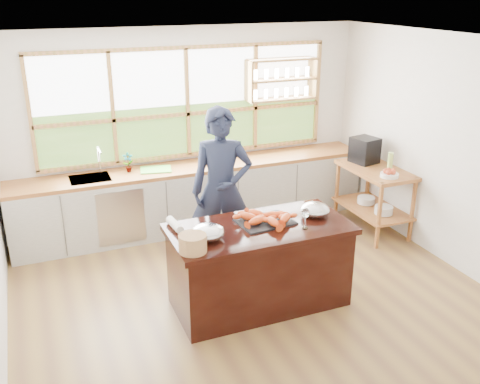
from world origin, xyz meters
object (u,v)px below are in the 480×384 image
cook (222,190)px  wicker_basket (193,243)px  island (259,265)px  espresso_machine (365,150)px

cook → wicker_basket: cook is taller
island → cook: 1.08m
espresso_machine → wicker_basket: size_ratio=1.34×
espresso_machine → cook: bearing=178.7°
espresso_machine → wicker_basket: (-2.98, -1.66, -0.09)m
island → cook: bearing=93.7°
island → wicker_basket: (-0.79, -0.27, 0.53)m
island → espresso_machine: (2.19, 1.39, 0.62)m
cook → espresso_machine: cook is taller
cook → wicker_basket: 1.42m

